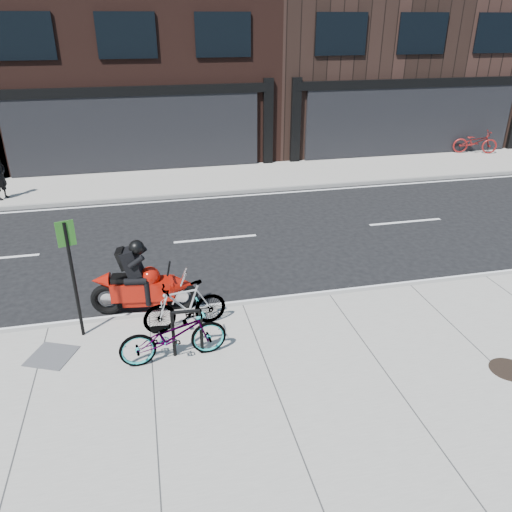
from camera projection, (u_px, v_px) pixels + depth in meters
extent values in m
plane|color=black|center=(227.00, 270.00, 12.65)|extent=(120.00, 120.00, 0.00)
cube|color=gray|center=(279.00, 400.00, 8.21)|extent=(60.00, 6.00, 0.13)
cube|color=gray|center=(193.00, 180.00, 19.44)|extent=(60.00, 3.50, 0.13)
cube|color=black|center=(373.00, 8.00, 24.72)|extent=(12.00, 10.00, 12.50)
cylinder|color=black|center=(173.00, 335.00, 9.02)|extent=(0.06, 0.06, 0.92)
cylinder|color=black|center=(201.00, 332.00, 9.09)|extent=(0.06, 0.06, 0.92)
cylinder|color=black|center=(186.00, 312.00, 8.86)|extent=(0.51, 0.09, 0.06)
imported|color=gray|center=(173.00, 335.00, 8.92)|extent=(1.99, 0.87, 1.02)
imported|color=gray|center=(185.00, 306.00, 9.83)|extent=(1.74, 0.74, 1.01)
torus|color=black|center=(181.00, 296.00, 10.73)|extent=(0.74, 0.25, 0.72)
torus|color=black|center=(108.00, 299.00, 10.61)|extent=(0.74, 0.25, 0.72)
cube|color=#8D0F06|center=(143.00, 289.00, 10.58)|extent=(1.36, 0.59, 0.42)
cone|color=#8D0F06|center=(183.00, 285.00, 10.61)|extent=(0.55, 0.55, 0.48)
sphere|color=#8D0F06|center=(150.00, 277.00, 10.47)|extent=(0.44, 0.44, 0.44)
cube|color=black|center=(126.00, 279.00, 10.44)|extent=(0.64, 0.39, 0.13)
cylinder|color=silver|center=(117.00, 295.00, 10.81)|extent=(0.61, 0.18, 0.10)
cube|color=black|center=(132.00, 262.00, 10.29)|extent=(0.48, 0.45, 0.65)
cube|color=black|center=(123.00, 259.00, 10.24)|extent=(0.30, 0.36, 0.44)
sphere|color=black|center=(137.00, 248.00, 10.16)|extent=(0.32, 0.32, 0.32)
imported|color=maroon|center=(475.00, 142.00, 22.89)|extent=(2.07, 1.28, 1.03)
cylinder|color=black|center=(509.00, 369.00, 8.83)|extent=(0.86, 0.86, 0.02)
cube|color=#414143|center=(52.00, 356.00, 9.18)|extent=(0.99, 0.99, 0.02)
cylinder|color=black|center=(74.00, 281.00, 9.31)|extent=(0.06, 0.06, 2.37)
cube|color=#245E1A|center=(66.00, 234.00, 8.89)|extent=(0.31, 0.12, 0.48)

